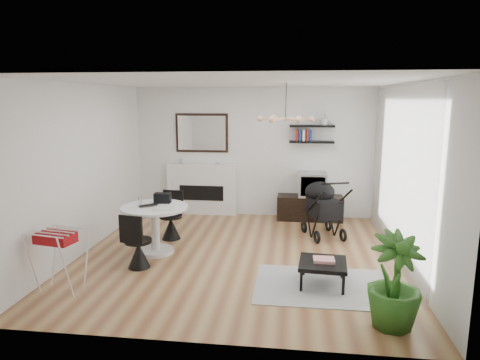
# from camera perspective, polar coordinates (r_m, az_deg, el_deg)

# --- Properties ---
(floor) EXTENTS (5.00, 5.00, 0.00)m
(floor) POSITION_cam_1_polar(r_m,az_deg,el_deg) (6.91, -0.21, -10.08)
(floor) COLOR brown
(floor) RESTS_ON ground
(ceiling) EXTENTS (5.00, 5.00, 0.00)m
(ceiling) POSITION_cam_1_polar(r_m,az_deg,el_deg) (6.46, -0.23, 12.92)
(ceiling) COLOR white
(ceiling) RESTS_ON wall_back
(wall_back) EXTENTS (5.00, 0.00, 5.00)m
(wall_back) POSITION_cam_1_polar(r_m,az_deg,el_deg) (9.01, 1.82, 3.70)
(wall_back) COLOR white
(wall_back) RESTS_ON floor
(wall_left) EXTENTS (0.00, 5.00, 5.00)m
(wall_left) POSITION_cam_1_polar(r_m,az_deg,el_deg) (7.30, -20.09, 1.38)
(wall_left) COLOR white
(wall_left) RESTS_ON floor
(wall_right) EXTENTS (0.00, 5.00, 5.00)m
(wall_right) POSITION_cam_1_polar(r_m,az_deg,el_deg) (6.71, 21.47, 0.51)
(wall_right) COLOR white
(wall_right) RESTS_ON floor
(sheer_curtain) EXTENTS (0.04, 3.60, 2.60)m
(sheer_curtain) POSITION_cam_1_polar(r_m,az_deg,el_deg) (6.88, 20.26, 0.83)
(sheer_curtain) COLOR white
(sheer_curtain) RESTS_ON wall_right
(fireplace) EXTENTS (1.50, 0.17, 2.16)m
(fireplace) POSITION_cam_1_polar(r_m,az_deg,el_deg) (9.21, -5.09, -0.38)
(fireplace) COLOR white
(fireplace) RESTS_ON floor
(shelf_lower) EXTENTS (0.90, 0.25, 0.04)m
(shelf_lower) POSITION_cam_1_polar(r_m,az_deg,el_deg) (8.82, 9.51, 5.04)
(shelf_lower) COLOR black
(shelf_lower) RESTS_ON wall_back
(shelf_upper) EXTENTS (0.90, 0.25, 0.04)m
(shelf_upper) POSITION_cam_1_polar(r_m,az_deg,el_deg) (8.80, 9.58, 7.11)
(shelf_upper) COLOR black
(shelf_upper) RESTS_ON wall_back
(pendant_lamp) EXTENTS (0.90, 0.90, 0.10)m
(pendant_lamp) POSITION_cam_1_polar(r_m,az_deg,el_deg) (6.71, 6.10, 8.08)
(pendant_lamp) COLOR tan
(pendant_lamp) RESTS_ON ceiling
(tv_console) EXTENTS (1.33, 0.47, 0.50)m
(tv_console) POSITION_cam_1_polar(r_m,az_deg,el_deg) (8.94, 9.27, -3.67)
(tv_console) COLOR black
(tv_console) RESTS_ON floor
(crt_tv) EXTENTS (0.56, 0.49, 0.49)m
(crt_tv) POSITION_cam_1_polar(r_m,az_deg,el_deg) (8.83, 9.63, -0.57)
(crt_tv) COLOR #A9A9AB
(crt_tv) RESTS_ON tv_console
(dining_table) EXTENTS (1.06, 1.06, 0.77)m
(dining_table) POSITION_cam_1_polar(r_m,az_deg,el_deg) (7.01, -11.27, -5.55)
(dining_table) COLOR white
(dining_table) RESTS_ON floor
(laptop) EXTENTS (0.36, 0.35, 0.02)m
(laptop) POSITION_cam_1_polar(r_m,az_deg,el_deg) (6.93, -12.06, -3.43)
(laptop) COLOR black
(laptop) RESTS_ON dining_table
(black_bag) EXTENTS (0.28, 0.18, 0.16)m
(black_bag) POSITION_cam_1_polar(r_m,az_deg,el_deg) (7.14, -10.28, -2.37)
(black_bag) COLOR black
(black_bag) RESTS_ON dining_table
(newspaper) EXTENTS (0.37, 0.33, 0.01)m
(newspaper) POSITION_cam_1_polar(r_m,az_deg,el_deg) (6.78, -10.08, -3.72)
(newspaper) COLOR silver
(newspaper) RESTS_ON dining_table
(drinking_glass) EXTENTS (0.06, 0.06, 0.10)m
(drinking_glass) POSITION_cam_1_polar(r_m,az_deg,el_deg) (7.17, -13.19, -2.69)
(drinking_glass) COLOR white
(drinking_glass) RESTS_ON dining_table
(chair_far) EXTENTS (0.40, 0.41, 0.85)m
(chair_far) POSITION_cam_1_polar(r_m,az_deg,el_deg) (7.74, -9.15, -5.81)
(chair_far) COLOR black
(chair_far) RESTS_ON floor
(chair_near) EXTENTS (0.41, 0.43, 0.84)m
(chair_near) POSITION_cam_1_polar(r_m,az_deg,el_deg) (6.53, -13.44, -9.15)
(chair_near) COLOR black
(chair_near) RESTS_ON floor
(drying_rack) EXTENTS (0.64, 0.61, 0.82)m
(drying_rack) POSITION_cam_1_polar(r_m,az_deg,el_deg) (6.04, -22.90, -9.70)
(drying_rack) COLOR white
(drying_rack) RESTS_ON floor
(stroller) EXTENTS (0.81, 1.00, 1.09)m
(stroller) POSITION_cam_1_polar(r_m,az_deg,el_deg) (7.90, 10.92, -4.01)
(stroller) COLOR black
(stroller) RESTS_ON floor
(rug) EXTENTS (1.77, 1.28, 0.01)m
(rug) POSITION_cam_1_polar(r_m,az_deg,el_deg) (5.96, 10.86, -13.70)
(rug) COLOR #969696
(rug) RESTS_ON floor
(coffee_table) EXTENTS (0.66, 0.66, 0.32)m
(coffee_table) POSITION_cam_1_polar(r_m,az_deg,el_deg) (5.90, 10.98, -10.97)
(coffee_table) COLOR black
(coffee_table) RESTS_ON rug
(magazines) EXTENTS (0.28, 0.22, 0.04)m
(magazines) POSITION_cam_1_polar(r_m,az_deg,el_deg) (5.89, 11.12, -10.41)
(magazines) COLOR #DE373B
(magazines) RESTS_ON coffee_table
(potted_plant) EXTENTS (0.76, 0.76, 1.06)m
(potted_plant) POSITION_cam_1_polar(r_m,az_deg,el_deg) (5.01, 19.90, -12.56)
(potted_plant) COLOR #2A5E1B
(potted_plant) RESTS_ON floor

